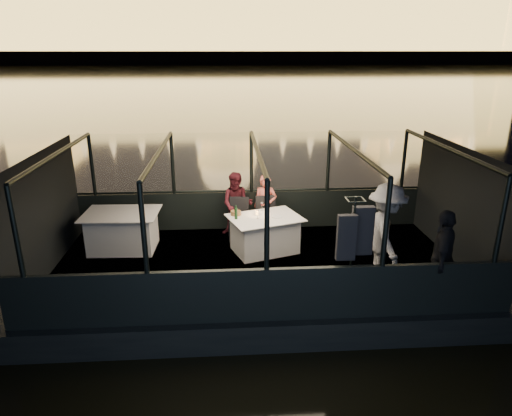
{
  "coord_description": "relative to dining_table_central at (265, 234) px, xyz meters",
  "views": [
    {
      "loc": [
        -0.58,
        -8.23,
        4.57
      ],
      "look_at": [
        0.0,
        0.4,
        1.55
      ],
      "focal_mm": 32.0,
      "sensor_mm": 36.0,
      "label": 1
    }
  ],
  "objects": [
    {
      "name": "wine_glass_red",
      "position": [
        -0.03,
        0.41,
        0.48
      ],
      "size": [
        0.08,
        0.08,
        0.18
      ],
      "primitive_type": null,
      "rotation": [
        0.0,
        0.0,
        -0.28
      ],
      "color": "white",
      "rests_on": "dining_table_central"
    },
    {
      "name": "cabin_roof_glass",
      "position": [
        -0.2,
        -0.62,
        1.91
      ],
      "size": [
        8.0,
        4.0,
        0.02
      ],
      "primitive_type": null,
      "color": "#99B2B2",
      "rests_on": "boat_deck"
    },
    {
      "name": "coat_stand",
      "position": [
        1.2,
        -2.31,
        0.51
      ],
      "size": [
        0.63,
        0.56,
        1.93
      ],
      "primitive_type": null,
      "rotation": [
        0.0,
        0.0,
        0.27
      ],
      "color": "black",
      "rests_on": "boat_deck"
    },
    {
      "name": "end_wall_aft",
      "position": [
        3.8,
        -0.62,
        0.76
      ],
      "size": [
        0.02,
        4.0,
        2.3
      ],
      "primitive_type": null,
      "color": "black",
      "rests_on": "boat_deck"
    },
    {
      "name": "boat_deck",
      "position": [
        -0.2,
        -0.62,
        -0.41
      ],
      "size": [
        8.0,
        4.0,
        0.04
      ],
      "primitive_type": "cube",
      "color": "black",
      "rests_on": "boat_hull"
    },
    {
      "name": "cabin_glass_starboard",
      "position": [
        -0.2,
        -2.62,
        1.21
      ],
      "size": [
        8.0,
        0.02,
        1.4
      ],
      "primitive_type": null,
      "color": "#99B2B2",
      "rests_on": "gunwale_starboard"
    },
    {
      "name": "wine_bottle",
      "position": [
        -0.6,
        -0.06,
        0.53
      ],
      "size": [
        0.06,
        0.06,
        0.29
      ],
      "primitive_type": "cylinder",
      "rotation": [
        0.0,
        0.0,
        0.05
      ],
      "color": "#143717",
      "rests_on": "dining_table_central"
    },
    {
      "name": "embankment",
      "position": [
        -0.2,
        209.38,
        0.11
      ],
      "size": [
        400.0,
        140.0,
        6.0
      ],
      "primitive_type": "cube",
      "color": "#423D33",
      "rests_on": "ground"
    },
    {
      "name": "gunwale_port",
      "position": [
        -0.2,
        1.38,
        0.06
      ],
      "size": [
        8.0,
        0.08,
        0.9
      ],
      "primitive_type": "cube",
      "color": "black",
      "rests_on": "boat_deck"
    },
    {
      "name": "gunwale_starboard",
      "position": [
        -0.2,
        -2.62,
        0.06
      ],
      "size": [
        8.0,
        0.08,
        0.9
      ],
      "primitive_type": "cube",
      "color": "black",
      "rests_on": "boat_deck"
    },
    {
      "name": "cabin_glass_port",
      "position": [
        -0.2,
        1.38,
        1.21
      ],
      "size": [
        8.0,
        0.02,
        1.4
      ],
      "primitive_type": null,
      "color": "#99B2B2",
      "rests_on": "gunwale_port"
    },
    {
      "name": "boat_hull",
      "position": [
        -0.2,
        -0.62,
        -0.89
      ],
      "size": [
        8.6,
        4.4,
        1.0
      ],
      "primitive_type": "cube",
      "color": "black",
      "rests_on": "river_water"
    },
    {
      "name": "person_man_maroon",
      "position": [
        -0.55,
        0.94,
        0.36
      ],
      "size": [
        0.79,
        0.65,
        1.48
      ],
      "primitive_type": "imported",
      "rotation": [
        0.0,
        0.0,
        -0.15
      ],
      "color": "#45131B",
      "rests_on": "boat_deck"
    },
    {
      "name": "chair_port_right",
      "position": [
        0.08,
        0.6,
        0.06
      ],
      "size": [
        0.53,
        0.53,
        0.97
      ],
      "primitive_type": "cube",
      "rotation": [
        0.0,
        0.0,
        0.17
      ],
      "color": "black",
      "rests_on": "boat_deck"
    },
    {
      "name": "canopy_ribs",
      "position": [
        -0.2,
        -0.62,
        0.76
      ],
      "size": [
        8.0,
        4.0,
        2.3
      ],
      "primitive_type": null,
      "color": "black",
      "rests_on": "boat_deck"
    },
    {
      "name": "person_woman_coral",
      "position": [
        0.08,
        0.87,
        0.36
      ],
      "size": [
        0.57,
        0.43,
        1.42
      ],
      "primitive_type": "imported",
      "rotation": [
        0.0,
        0.0,
        -0.18
      ],
      "color": "#DE6150",
      "rests_on": "boat_deck"
    },
    {
      "name": "dining_table_central",
      "position": [
        0.0,
        0.0,
        0.0
      ],
      "size": [
        1.71,
        1.46,
        0.77
      ],
      "primitive_type": "cube",
      "rotation": [
        0.0,
        0.0,
        0.33
      ],
      "color": "silver",
      "rests_on": "boat_deck"
    },
    {
      "name": "bread_basket",
      "position": [
        -0.6,
        0.19,
        0.42
      ],
      "size": [
        0.23,
        0.23,
        0.09
      ],
      "primitive_type": "cylinder",
      "rotation": [
        0.0,
        0.0,
        -0.05
      ],
      "color": "brown",
      "rests_on": "dining_table_central"
    },
    {
      "name": "plate_far",
      "position": [
        -0.57,
        0.26,
        0.39
      ],
      "size": [
        0.25,
        0.25,
        0.01
      ],
      "primitive_type": "cylinder",
      "rotation": [
        0.0,
        0.0,
        0.11
      ],
      "color": "silver",
      "rests_on": "dining_table_central"
    },
    {
      "name": "passenger_dark",
      "position": [
        2.73,
        -2.26,
        0.47
      ],
      "size": [
        0.83,
        1.06,
        1.66
      ],
      "primitive_type": "imported",
      "rotation": [
        0.0,
        0.0,
        4.22
      ],
      "color": "black",
      "rests_on": "boat_deck"
    },
    {
      "name": "wine_glass_white",
      "position": [
        -0.6,
        -0.05,
        0.48
      ],
      "size": [
        0.09,
        0.09,
        0.2
      ],
      "primitive_type": null,
      "rotation": [
        0.0,
        0.0,
        -0.3
      ],
      "color": "white",
      "rests_on": "dining_table_central"
    },
    {
      "name": "amber_candle",
      "position": [
        -0.15,
        0.18,
        0.42
      ],
      "size": [
        0.06,
        0.06,
        0.07
      ],
      "primitive_type": "cylinder",
      "rotation": [
        0.0,
        0.0,
        -0.29
      ],
      "color": "#FFA73F",
      "rests_on": "dining_table_central"
    },
    {
      "name": "plate_near",
      "position": [
        0.25,
        0.01,
        0.39
      ],
      "size": [
        0.25,
        0.25,
        0.01
      ],
      "primitive_type": "cylinder",
      "rotation": [
        0.0,
        0.0,
        0.14
      ],
      "color": "white",
      "rests_on": "dining_table_central"
    },
    {
      "name": "wine_glass_empty",
      "position": [
        -0.16,
        -0.06,
        0.48
      ],
      "size": [
        0.06,
        0.06,
        0.18
      ],
      "primitive_type": null,
      "rotation": [
        0.0,
        0.0,
        0.09
      ],
      "color": "white",
      "rests_on": "dining_table_central"
    },
    {
      "name": "dining_table_aft",
      "position": [
        -3.01,
        0.32,
        0.0
      ],
      "size": [
        1.6,
        1.19,
        0.82
      ],
      "primitive_type": "cube",
      "rotation": [
        0.0,
        0.0,
        -0.04
      ],
      "color": "silver",
      "rests_on": "boat_deck"
    },
    {
      "name": "river_water",
      "position": [
        -0.2,
        79.38,
        -0.89
      ],
      "size": [
        500.0,
        500.0,
        0.0
      ],
      "primitive_type": "plane",
      "color": "black",
      "rests_on": "ground"
    },
    {
      "name": "chair_port_left",
      "position": [
        -0.5,
        0.68,
        0.06
      ],
      "size": [
        0.5,
        0.5,
        0.93
      ],
      "primitive_type": "cube",
      "rotation": [
        0.0,
        0.0,
        -0.18
      ],
      "color": "black",
      "rests_on": "boat_deck"
    },
    {
      "name": "end_wall_fore",
      "position": [
        -4.2,
        -0.62,
        0.76
      ],
      "size": [
        0.02,
        4.0,
        2.3
      ],
      "primitive_type": null,
      "color": "black",
      "rests_on": "boat_deck"
    },
    {
      "name": "passenger_stripe",
      "position": [
        2.03,
        -1.5,
        0.47
      ],
      "size": [
        0.79,
        1.27,
        1.88
      ],
      "primitive_type": "imported",
      "rotation": [
        0.0,
        0.0,
        1.48
      ],
      "color": "white",
      "rests_on": "boat_deck"
    }
  ]
}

